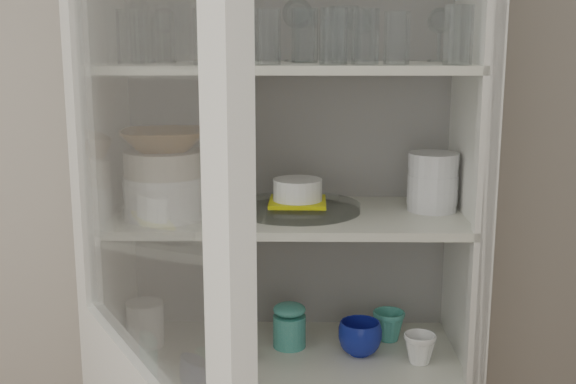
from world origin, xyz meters
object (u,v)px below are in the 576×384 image
at_px(goblet_3, 439,33).
at_px(mug_blue, 360,338).
at_px(pantry_cabinet, 288,314).
at_px(goblet_0, 165,33).
at_px(glass_platter, 298,207).
at_px(goblet_2, 359,33).
at_px(white_canister, 145,324).
at_px(goblet_1, 297,27).
at_px(white_ramekin, 298,190).
at_px(terracotta_bowl, 164,140).
at_px(grey_bowl_stack, 433,182).
at_px(plate_stack_back, 167,183).
at_px(mug_white, 420,349).
at_px(plate_stack_front, 166,196).
at_px(cream_bowl, 165,163).
at_px(yellow_trivet, 298,202).
at_px(measuring_cups, 230,355).
at_px(mug_teal, 389,326).
at_px(teal_jar, 289,328).

xyz_separation_m(goblet_3, mug_blue, (-0.21, -0.13, -0.83)).
xyz_separation_m(pantry_cabinet, goblet_0, (-0.34, 0.04, 0.80)).
relative_size(goblet_3, glass_platter, 0.45).
height_order(goblet_2, mug_blue, goblet_2).
bearing_deg(white_canister, goblet_2, 6.02).
xyz_separation_m(goblet_1, white_ramekin, (0.00, -0.08, -0.43)).
bearing_deg(terracotta_bowl, goblet_0, 96.07).
relative_size(goblet_3, grey_bowl_stack, 0.98).
distance_m(goblet_0, white_ramekin, 0.56).
relative_size(plate_stack_back, mug_white, 2.34).
bearing_deg(plate_stack_front, cream_bowl, 0.00).
bearing_deg(plate_stack_front, plate_stack_back, 99.54).
xyz_separation_m(goblet_3, plate_stack_back, (-0.77, 0.04, -0.43)).
bearing_deg(mug_white, goblet_2, 157.06).
bearing_deg(goblet_3, yellow_trivet, -167.22).
height_order(yellow_trivet, mug_white, yellow_trivet).
relative_size(goblet_2, mug_white, 1.77).
bearing_deg(white_canister, mug_white, -8.19).
bearing_deg(measuring_cups, white_canister, 156.56).
relative_size(pantry_cabinet, plate_stack_back, 10.12).
bearing_deg(white_canister, cream_bowl, -44.87).
relative_size(white_ramekin, mug_teal, 1.44).
height_order(glass_platter, measuring_cups, glass_platter).
height_order(plate_stack_back, mug_white, plate_stack_back).
xyz_separation_m(plate_stack_front, white_ramekin, (0.35, 0.08, 0.00)).
distance_m(mug_teal, mug_white, 0.17).
bearing_deg(goblet_0, white_ramekin, -14.48).
xyz_separation_m(goblet_0, grey_bowl_stack, (0.73, -0.08, -0.40)).
bearing_deg(goblet_3, grey_bowl_stack, -101.42).
bearing_deg(plate_stack_back, mug_teal, -6.79).
height_order(grey_bowl_stack, mug_white, grey_bowl_stack).
xyz_separation_m(plate_stack_back, teal_jar, (0.36, -0.13, -0.39)).
height_order(cream_bowl, yellow_trivet, cream_bowl).
height_order(goblet_0, white_ramekin, goblet_0).
bearing_deg(yellow_trivet, grey_bowl_stack, 1.67).
height_order(yellow_trivet, teal_jar, yellow_trivet).
relative_size(glass_platter, white_ramekin, 2.57).
bearing_deg(plate_stack_front, goblet_0, 96.07).
height_order(goblet_3, plate_stack_back, goblet_3).
distance_m(goblet_3, mug_white, 0.86).
bearing_deg(plate_stack_back, white_ramekin, -19.07).
bearing_deg(mug_blue, measuring_cups, 175.51).
xyz_separation_m(goblet_3, yellow_trivet, (-0.38, -0.09, -0.45)).
bearing_deg(plate_stack_back, mug_blue, -17.55).
xyz_separation_m(pantry_cabinet, mug_blue, (0.20, -0.10, -0.03)).
bearing_deg(goblet_1, teal_jar, -104.70).
xyz_separation_m(glass_platter, grey_bowl_stack, (0.37, 0.01, 0.07)).
height_order(grey_bowl_stack, measuring_cups, grey_bowl_stack).
bearing_deg(white_canister, goblet_3, 5.16).
height_order(terracotta_bowl, glass_platter, terracotta_bowl).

